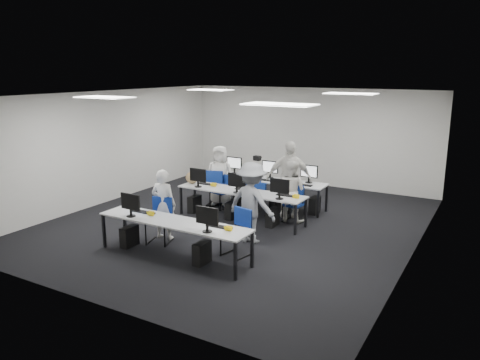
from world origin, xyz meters
The scene contains 23 objects.
room centered at (0.00, 0.00, 1.50)m, with size 9.00×9.02×3.00m.
ceiling_panels centered at (0.00, 0.00, 2.98)m, with size 5.20×4.60×0.02m.
desk_front centered at (0.00, -2.40, 0.68)m, with size 3.20×0.70×0.73m.
desk_mid centered at (0.00, 0.20, 0.68)m, with size 3.20×0.70×0.73m.
desk_back centered at (0.00, 1.60, 0.68)m, with size 3.20×0.70×0.73m.
equipment_front centered at (-0.19, -2.42, 0.36)m, with size 2.51×0.41×1.19m.
equipment_mid centered at (-0.19, 0.18, 0.36)m, with size 2.91×0.41×1.19m.
equipment_back centered at (0.19, 1.62, 0.36)m, with size 2.91×0.41×1.19m.
chair_0 centered at (-0.75, -1.91, 0.30)m, with size 0.58×0.61×0.94m.
chair_1 centered at (1.01, -1.72, 0.29)m, with size 0.54×0.57×0.92m.
chair_2 centered at (-0.96, 0.85, 0.27)m, with size 0.53×0.55×0.86m.
chair_3 centered at (-0.08, 0.81, 0.31)m, with size 0.57×0.61×0.98m.
chair_4 centered at (1.13, 0.76, 0.26)m, with size 0.43×0.47×0.81m.
chair_5 centered at (-1.24, 1.07, 0.30)m, with size 0.61×0.63×0.96m.
chair_6 centered at (0.16, 0.96, 0.26)m, with size 0.46×0.49×0.83m.
chair_7 centered at (1.09, 1.00, 0.27)m, with size 0.53×0.56×0.87m.
handbag centered at (-1.45, 0.25, 0.87)m, with size 0.35×0.22×0.29m, color olive.
student_0 centered at (-0.81, -1.68, 0.76)m, with size 0.55×0.36×1.52m, color white.
student_1 centered at (1.05, 0.76, 0.74)m, with size 0.72×0.56×1.48m, color white.
student_2 centered at (-1.17, 1.14, 0.79)m, with size 0.77×0.50×1.58m, color white.
student_3 centered at (0.84, 1.11, 0.94)m, with size 1.10×0.46×1.87m, color white.
photographer centered at (0.91, -0.94, 0.86)m, with size 1.11×0.64×1.71m, color gray.
dslr_camera centered at (0.94, -0.76, 1.77)m, with size 0.14×0.18×0.10m, color black.
Camera 1 is at (5.32, -9.14, 3.56)m, focal length 35.00 mm.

